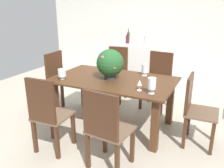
{
  "coord_description": "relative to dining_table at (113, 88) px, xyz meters",
  "views": [
    {
      "loc": [
        1.46,
        -3.31,
        1.82
      ],
      "look_at": [
        -0.02,
        -0.25,
        0.67
      ],
      "focal_mm": 37.97,
      "sensor_mm": 36.0,
      "label": 1
    }
  ],
  "objects": [
    {
      "name": "chair_head_end",
      "position": [
        -1.19,
        0.0,
        -0.03
      ],
      "size": [
        0.43,
        0.49,
        1.06
      ],
      "rotation": [
        0.0,
        0.0,
        -1.53
      ],
      "color": "#422616",
      "rests_on": "ground"
    },
    {
      "name": "crystal_vase_center_near",
      "position": [
        0.7,
        -0.35,
        0.27
      ],
      "size": [
        0.1,
        0.1,
        0.21
      ],
      "color": "silver",
      "rests_on": "dining_table"
    },
    {
      "name": "kitchen_counter",
      "position": [
        -0.49,
        1.93,
        -0.12
      ],
      "size": [
        1.53,
        0.51,
        0.98
      ],
      "primitive_type": "cube",
      "color": "white",
      "rests_on": "ground"
    },
    {
      "name": "chair_near_right",
      "position": [
        0.4,
        -1.02,
        -0.06
      ],
      "size": [
        0.5,
        0.48,
        0.98
      ],
      "rotation": [
        0.0,
        0.0,
        3.05
      ],
      "color": "#422616",
      "rests_on": "ground"
    },
    {
      "name": "flower_centerpiece",
      "position": [
        -0.04,
        -0.02,
        0.38
      ],
      "size": [
        0.4,
        0.4,
        0.45
      ],
      "color": "#333338",
      "rests_on": "dining_table"
    },
    {
      "name": "crystal_vase_left",
      "position": [
        -0.68,
        -0.35,
        0.24
      ],
      "size": [
        0.12,
        0.12,
        0.16
      ],
      "color": "silver",
      "rests_on": "dining_table"
    },
    {
      "name": "crystal_vase_right",
      "position": [
        0.37,
        0.37,
        0.25
      ],
      "size": [
        0.09,
        0.09,
        0.18
      ],
      "color": "silver",
      "rests_on": "dining_table"
    },
    {
      "name": "wine_glass",
      "position": [
        0.52,
        -0.31,
        0.24
      ],
      "size": [
        0.07,
        0.07,
        0.14
      ],
      "color": "silver",
      "rests_on": "dining_table"
    },
    {
      "name": "wine_bottle_clear",
      "position": [
        -0.13,
        1.92,
        0.46
      ],
      "size": [
        0.08,
        0.08,
        0.26
      ],
      "color": "#B2BFB7",
      "rests_on": "kitchen_counter"
    },
    {
      "name": "dining_table",
      "position": [
        0.0,
        0.0,
        0.0
      ],
      "size": [
        1.82,
        1.08,
        0.76
      ],
      "color": "#4C2D19",
      "rests_on": "ground"
    },
    {
      "name": "back_wall",
      "position": [
        0.0,
        2.85,
        0.68
      ],
      "size": [
        6.4,
        0.1,
        2.6
      ],
      "primitive_type": "cube",
      "color": "silver",
      "rests_on": "ground"
    },
    {
      "name": "chair_far_left",
      "position": [
        -0.42,
        1.03,
        -0.05
      ],
      "size": [
        0.45,
        0.48,
        1.03
      ],
      "rotation": [
        0.0,
        0.0,
        0.08
      ],
      "color": "#422616",
      "rests_on": "ground"
    },
    {
      "name": "chair_near_left",
      "position": [
        -0.4,
        -1.03,
        -0.06
      ],
      "size": [
        0.44,
        0.46,
        1.02
      ],
      "rotation": [
        0.0,
        0.0,
        3.19
      ],
      "color": "#422616",
      "rests_on": "ground"
    },
    {
      "name": "chair_foot_end",
      "position": [
        1.2,
        -0.0,
        -0.08
      ],
      "size": [
        0.42,
        0.47,
        0.95
      ],
      "rotation": [
        0.0,
        0.0,
        1.58
      ],
      "color": "#422616",
      "rests_on": "ground"
    },
    {
      "name": "wine_bottle_tall",
      "position": [
        -0.57,
        1.99,
        0.49
      ],
      "size": [
        0.07,
        0.07,
        0.31
      ],
      "color": "#194C1E",
      "rests_on": "kitchen_counter"
    },
    {
      "name": "chair_far_right",
      "position": [
        0.42,
        1.03,
        -0.06
      ],
      "size": [
        0.51,
        0.52,
        1.0
      ],
      "rotation": [
        0.0,
        0.0,
        -0.09
      ],
      "color": "#422616",
      "rests_on": "ground"
    },
    {
      "name": "ground_plane",
      "position": [
        0.0,
        0.25,
        -0.62
      ],
      "size": [
        7.04,
        7.04,
        0.0
      ],
      "primitive_type": "plane",
      "color": "#BCB29E"
    },
    {
      "name": "wine_bottle_amber",
      "position": [
        -0.54,
        1.88,
        0.46
      ],
      "size": [
        0.08,
        0.08,
        0.23
      ],
      "color": "#511E28",
      "rests_on": "kitchen_counter"
    }
  ]
}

